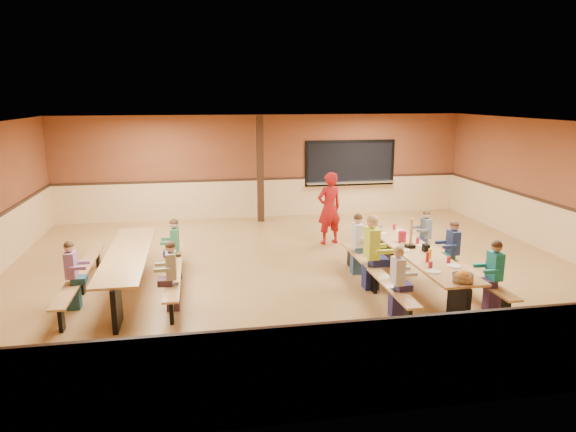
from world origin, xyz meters
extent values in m
plane|color=olive|center=(0.00, 0.00, 0.00)|extent=(12.00, 12.00, 0.00)
cube|color=brown|center=(0.00, 5.00, 1.50)|extent=(12.00, 0.04, 3.00)
cube|color=brown|center=(0.00, -5.00, 1.50)|extent=(12.00, 0.04, 3.00)
cube|color=brown|center=(6.00, 0.00, 1.50)|extent=(0.04, 10.00, 3.00)
cube|color=white|center=(0.00, 0.00, 3.00)|extent=(12.00, 10.00, 0.04)
cube|color=black|center=(2.60, 4.97, 1.55)|extent=(2.60, 0.06, 1.20)
cube|color=silver|center=(2.60, 4.88, 0.98)|extent=(2.70, 0.28, 0.06)
cube|color=black|center=(-0.20, 4.40, 1.50)|extent=(0.18, 0.18, 3.00)
cube|color=#B98449|center=(1.99, -1.44, 0.72)|extent=(0.75, 3.60, 0.04)
cube|color=black|center=(1.99, -2.99, 0.35)|extent=(0.08, 0.60, 0.70)
cube|color=black|center=(1.99, 0.11, 0.35)|extent=(0.08, 0.60, 0.70)
cube|color=#B98449|center=(1.16, -1.44, 0.43)|extent=(0.26, 3.60, 0.04)
cube|color=black|center=(1.16, -1.44, 0.21)|extent=(0.06, 0.18, 0.41)
cube|color=#B98449|center=(2.81, -1.44, 0.43)|extent=(0.26, 3.60, 0.04)
cube|color=black|center=(2.81, -1.44, 0.21)|extent=(0.06, 0.18, 0.41)
cube|color=#B98449|center=(-3.26, -0.58, 0.72)|extent=(0.75, 3.60, 0.04)
cube|color=black|center=(-3.26, -2.13, 0.35)|extent=(0.08, 0.60, 0.70)
cube|color=black|center=(-3.26, 0.97, 0.35)|extent=(0.08, 0.60, 0.70)
cube|color=#B98449|center=(-4.09, -0.58, 0.43)|extent=(0.26, 3.60, 0.04)
cube|color=black|center=(-4.09, -0.58, 0.21)|extent=(0.06, 0.18, 0.41)
cube|color=#B98449|center=(-2.44, -0.58, 0.43)|extent=(0.26, 3.60, 0.04)
cube|color=black|center=(-2.44, -0.58, 0.21)|extent=(0.06, 0.18, 0.41)
imported|color=#A31312|center=(1.15, 1.83, 0.88)|extent=(0.74, 0.59, 1.76)
cylinder|color=#AF172D|center=(1.93, -0.82, 0.85)|extent=(0.16, 0.16, 0.22)
cube|color=black|center=(2.13, -1.46, 0.80)|extent=(0.10, 0.14, 0.13)
cylinder|color=yellow|center=(2.01, -1.87, 0.82)|extent=(0.06, 0.06, 0.17)
cylinder|color=#B2140F|center=(1.89, -2.03, 0.82)|extent=(0.06, 0.06, 0.17)
cube|color=black|center=(1.93, -1.20, 0.77)|extent=(0.16, 0.16, 0.06)
cube|color=#B98449|center=(1.93, -1.20, 1.05)|extent=(0.02, 0.09, 0.50)
camera|label=1|loc=(-1.95, -9.89, 3.52)|focal=32.00mm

